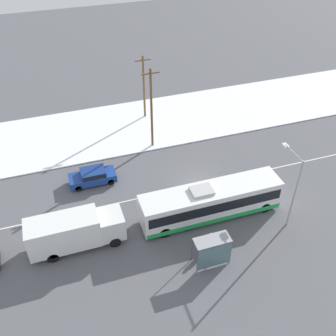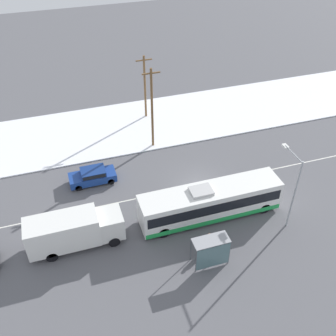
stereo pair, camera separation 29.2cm
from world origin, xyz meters
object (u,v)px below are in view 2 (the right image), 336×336
city_bus (210,202)px  sedan_car (93,175)px  utility_pole_snowlot (145,86)px  box_truck (73,230)px  bus_shelter (212,249)px  utility_pole_roadside (152,108)px  streetlamp (292,182)px  pedestrian_at_stop (209,239)px

city_bus → sedan_car: city_bus is taller
utility_pole_snowlot → box_truck: bearing=-121.3°
utility_pole_snowlot → bus_shelter: bearing=-92.8°
utility_pole_roadside → utility_pole_snowlot: utility_pole_roadside is taller
city_bus → utility_pole_roadside: bearing=98.4°
streetlamp → utility_pole_roadside: (-7.36, 13.91, 0.28)m
pedestrian_at_stop → box_truck: bearing=160.1°
box_truck → streetlamp: 17.37m
sedan_car → city_bus: bearing=139.5°
city_bus → bus_shelter: (-1.90, -4.83, 0.14)m
sedan_car → box_truck: bearing=70.3°
sedan_car → bus_shelter: (6.80, -12.26, 0.88)m
sedan_car → bus_shelter: bearing=119.0°
box_truck → city_bus: bearing=-0.9°
bus_shelter → streetlamp: bearing=17.2°
city_bus → box_truck: city_bus is taller
city_bus → box_truck: bearing=179.1°
bus_shelter → streetlamp: (7.57, 2.34, 2.62)m
streetlamp → utility_pole_snowlot: (-6.48, 19.92, -0.35)m
utility_pole_roadside → sedan_car: bearing=-150.3°
box_truck → bus_shelter: box_truck is taller
streetlamp → utility_pole_snowlot: bearing=108.0°
city_bus → streetlamp: streetlamp is taller
utility_pole_snowlot → pedestrian_at_stop: bearing=-91.8°
streetlamp → pedestrian_at_stop: bearing=-172.9°
bus_shelter → utility_pole_snowlot: size_ratio=0.36×
city_bus → streetlamp: size_ratio=1.80×
sedan_car → streetlamp: 17.81m
box_truck → sedan_car: size_ratio=1.70×
bus_shelter → utility_pole_roadside: (0.21, 16.25, 2.90)m
sedan_car → utility_pole_roadside: size_ratio=0.49×
box_truck → pedestrian_at_stop: box_truck is taller
pedestrian_at_stop → streetlamp: streetlamp is taller
pedestrian_at_stop → bus_shelter: 1.63m
box_truck → bus_shelter: size_ratio=2.72×
pedestrian_at_stop → bus_shelter: size_ratio=0.63×
city_bus → pedestrian_at_stop: bearing=-113.7°
utility_pole_roadside → utility_pole_snowlot: (0.88, 6.01, -0.63)m
sedan_car → utility_pole_snowlot: 13.13m
box_truck → sedan_car: bearing=70.3°
streetlamp → utility_pole_roadside: 15.74m
utility_pole_roadside → city_bus: bearing=-81.6°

